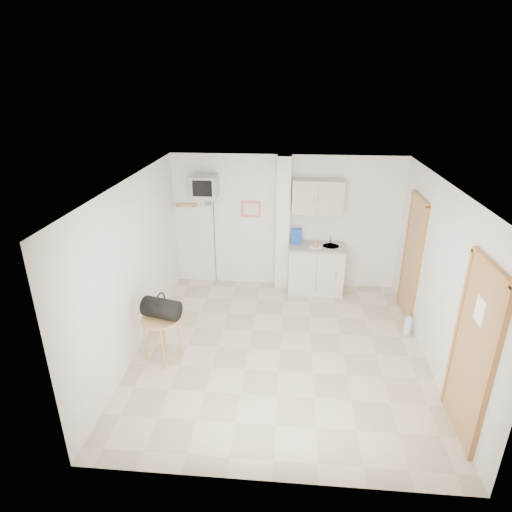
# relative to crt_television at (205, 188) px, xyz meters

# --- Properties ---
(ground) EXTENTS (4.50, 4.50, 0.00)m
(ground) POSITION_rel_crt_television_xyz_m (1.45, -2.02, -1.94)
(ground) COLOR beige
(ground) RESTS_ON ground
(room_envelope) EXTENTS (4.24, 4.54, 2.55)m
(room_envelope) POSITION_rel_crt_television_xyz_m (1.69, -1.93, -0.40)
(room_envelope) COLOR white
(room_envelope) RESTS_ON ground
(kitchenette) EXTENTS (1.03, 0.58, 2.10)m
(kitchenette) POSITION_rel_crt_television_xyz_m (2.02, -0.02, -1.13)
(kitchenette) COLOR silver
(kitchenette) RESTS_ON ground
(crt_television) EXTENTS (0.44, 0.45, 2.15)m
(crt_television) POSITION_rel_crt_television_xyz_m (0.00, 0.00, 0.00)
(crt_television) COLOR slate
(crt_television) RESTS_ON ground
(round_table) EXTENTS (0.56, 0.56, 0.67)m
(round_table) POSITION_rel_crt_television_xyz_m (-0.20, -2.37, -1.37)
(round_table) COLOR tan
(round_table) RESTS_ON ground
(duffel_bag) EXTENTS (0.57, 0.41, 0.38)m
(duffel_bag) POSITION_rel_crt_television_xyz_m (-0.19, -2.35, -1.12)
(duffel_bag) COLOR black
(duffel_bag) RESTS_ON round_table
(water_bottle) EXTENTS (0.11, 0.11, 0.32)m
(water_bottle) POSITION_rel_crt_television_xyz_m (3.43, -1.40, -1.79)
(water_bottle) COLOR #B6E2F8
(water_bottle) RESTS_ON ground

